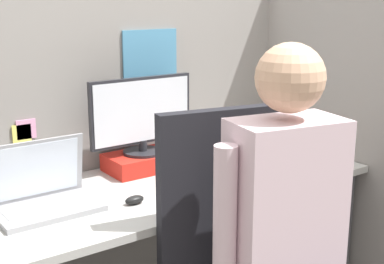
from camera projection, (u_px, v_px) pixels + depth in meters
cubicle_panel_back at (129, 147)px, 2.47m from camera, size 2.18×0.05×1.58m
cubicle_panel_right at (326, 139)px, 2.62m from camera, size 0.04×1.31×1.58m
desk at (173, 219)px, 2.24m from camera, size 1.68×0.68×0.72m
paper_box at (143, 161)px, 2.35m from camera, size 0.32×0.21×0.08m
monitor at (142, 115)px, 2.30m from camera, size 0.49×0.18×0.33m
laptop at (44, 196)px, 1.91m from camera, size 0.36×0.23×0.25m
mouse at (134, 200)px, 1.96m from camera, size 0.08×0.04×0.03m
stapler at (309, 149)px, 2.60m from camera, size 0.04×0.13×0.04m
carrot_toy at (270, 169)px, 2.30m from camera, size 0.04×0.15×0.04m
person at (297, 231)px, 1.62m from camera, size 0.47×0.47×1.34m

